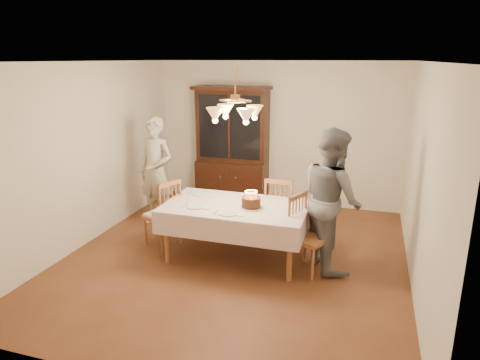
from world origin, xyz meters
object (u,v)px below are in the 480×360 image
(dining_table, at_px, (236,210))
(birthday_cake, at_px, (251,203))
(elderly_woman, at_px, (156,172))
(chair_far_side, at_px, (281,213))
(china_hutch, at_px, (232,148))

(dining_table, xyz_separation_m, birthday_cake, (0.23, -0.05, 0.15))
(elderly_woman, bearing_deg, birthday_cake, -12.22)
(birthday_cake, bearing_deg, elderly_woman, 155.06)
(chair_far_side, relative_size, elderly_woman, 0.57)
(dining_table, xyz_separation_m, chair_far_side, (0.47, 0.71, -0.24))
(chair_far_side, bearing_deg, elderly_woman, 177.62)
(dining_table, relative_size, birthday_cake, 6.33)
(china_hutch, distance_m, chair_far_side, 2.08)
(chair_far_side, height_order, elderly_woman, elderly_woman)
(dining_table, distance_m, elderly_woman, 1.80)
(china_hutch, xyz_separation_m, birthday_cake, (1.01, -2.30, -0.21))
(dining_table, distance_m, birthday_cake, 0.27)
(dining_table, height_order, china_hutch, china_hutch)
(chair_far_side, xyz_separation_m, birthday_cake, (-0.25, -0.76, 0.39))
(china_hutch, relative_size, birthday_cake, 7.20)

